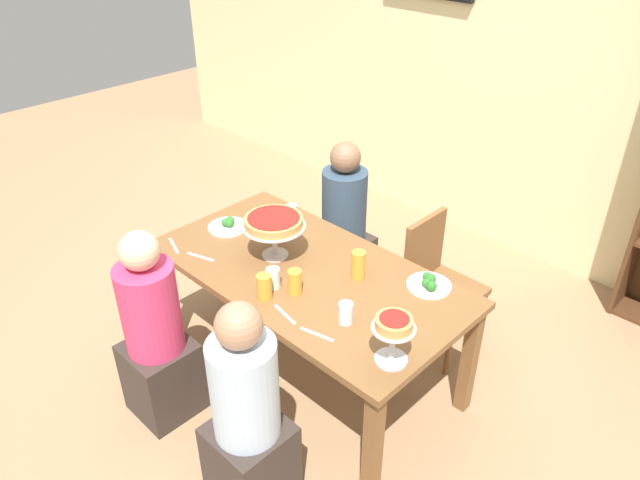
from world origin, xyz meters
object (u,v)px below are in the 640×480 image
(diner_near_left, at_px, (156,340))
(personal_pizza_stand, at_px, (393,330))
(salad_plate_far_diner, at_px, (228,225))
(beer_glass_amber_spare, at_px, (295,282))
(cutlery_fork_far, at_px, (201,257))
(chair_far_right, at_px, (436,279))
(cutlery_knife_near, at_px, (174,246))
(diner_far_left, at_px, (344,233))
(beer_glass_amber_short, at_px, (358,265))
(diner_near_right, at_px, (248,422))
(dining_table, at_px, (307,283))
(cutlery_knife_far, at_px, (317,334))
(beer_glass_amber_tall, at_px, (264,287))
(water_glass_clear_far, at_px, (292,214))
(water_glass_clear_spare, at_px, (273,278))
(salad_plate_near_diner, at_px, (429,284))
(deep_dish_pizza_stand, at_px, (274,224))
(cutlery_fork_near, at_px, (285,315))
(water_glass_clear_near, at_px, (346,313))

(diner_near_left, xyz_separation_m, personal_pizza_stand, (1.14, 0.52, 0.42))
(personal_pizza_stand, distance_m, salad_plate_far_diner, 1.46)
(beer_glass_amber_spare, xyz_separation_m, cutlery_fork_far, (-0.62, -0.14, -0.06))
(chair_far_right, distance_m, cutlery_knife_near, 1.58)
(diner_far_left, height_order, beer_glass_amber_spare, diner_far_left)
(diner_far_left, bearing_deg, diner_near_left, 1.17)
(beer_glass_amber_short, bearing_deg, diner_far_left, 136.87)
(chair_far_right, distance_m, beer_glass_amber_short, 0.69)
(chair_far_right, bearing_deg, diner_near_right, 1.38)
(dining_table, xyz_separation_m, diner_near_right, (0.40, -0.78, -0.16))
(cutlery_fork_far, height_order, cutlery_knife_far, same)
(cutlery_knife_far, bearing_deg, beer_glass_amber_tall, 163.64)
(cutlery_fork_far, bearing_deg, water_glass_clear_far, 64.88)
(personal_pizza_stand, distance_m, water_glass_clear_spare, 0.79)
(cutlery_fork_far, bearing_deg, diner_near_right, -43.89)
(salad_plate_near_diner, xyz_separation_m, beer_glass_amber_tall, (-0.55, -0.66, 0.05))
(diner_near_left, height_order, deep_dish_pizza_stand, diner_near_left)
(salad_plate_far_diner, relative_size, beer_glass_amber_tall, 1.78)
(diner_far_left, relative_size, beer_glass_amber_short, 7.29)
(dining_table, height_order, water_glass_clear_spare, water_glass_clear_spare)
(diner_near_right, height_order, cutlery_knife_far, diner_near_right)
(diner_near_left, bearing_deg, beer_glass_amber_spare, -39.12)
(chair_far_right, xyz_separation_m, salad_plate_near_diner, (0.20, -0.40, 0.28))
(beer_glass_amber_tall, xyz_separation_m, water_glass_clear_spare, (-0.04, 0.09, -0.01))
(diner_far_left, distance_m, chair_far_right, 0.77)
(diner_near_left, height_order, personal_pizza_stand, diner_near_left)
(cutlery_knife_near, relative_size, cutlery_fork_far, 1.00)
(water_glass_clear_far, height_order, cutlery_fork_far, water_glass_clear_far)
(cutlery_fork_near, height_order, cutlery_fork_far, same)
(dining_table, relative_size, cutlery_knife_far, 9.84)
(dining_table, relative_size, water_glass_clear_far, 14.80)
(deep_dish_pizza_stand, xyz_separation_m, beer_glass_amber_spare, (0.33, -0.16, -0.14))
(diner_near_right, xyz_separation_m, cutlery_knife_far, (0.01, 0.43, 0.25))
(cutlery_fork_near, bearing_deg, diner_near_left, -133.75)
(diner_far_left, relative_size, salad_plate_far_diner, 4.78)
(personal_pizza_stand, height_order, beer_glass_amber_short, personal_pizza_stand)
(cutlery_fork_near, bearing_deg, diner_far_left, 128.83)
(diner_far_left, distance_m, beer_glass_amber_short, 0.93)
(beer_glass_amber_tall, relative_size, cutlery_fork_near, 0.75)
(diner_near_left, bearing_deg, beer_glass_amber_tall, -41.60)
(diner_near_right, xyz_separation_m, cutlery_knife_near, (-1.13, 0.41, 0.25))
(diner_near_right, xyz_separation_m, deep_dish_pizza_stand, (-0.64, 0.75, 0.46))
(beer_glass_amber_spare, xyz_separation_m, water_glass_clear_far, (-0.54, 0.49, -0.01))
(dining_table, bearing_deg, salad_plate_near_diner, 30.74)
(cutlery_fork_far, bearing_deg, cutlery_knife_near, 172.66)
(beer_glass_amber_tall, bearing_deg, deep_dish_pizza_stand, 130.11)
(water_glass_clear_spare, xyz_separation_m, cutlery_fork_far, (-0.50, -0.10, -0.05))
(salad_plate_near_diner, distance_m, water_glass_clear_near, 0.53)
(salad_plate_far_diner, xyz_separation_m, water_glass_clear_near, (1.11, -0.16, 0.04))
(beer_glass_amber_short, bearing_deg, diner_near_right, -79.98)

